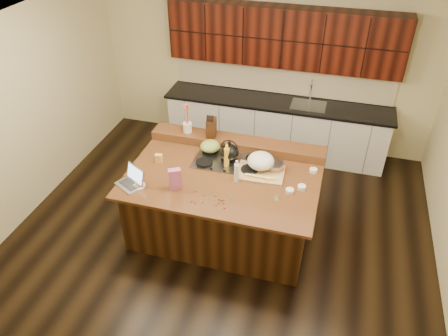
# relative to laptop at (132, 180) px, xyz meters

# --- Properties ---
(room) EXTENTS (5.52, 5.02, 2.72)m
(room) POSITION_rel_laptop_xyz_m (1.01, 0.47, 0.37)
(room) COLOR black
(room) RESTS_ON ground
(island) EXTENTS (2.40, 1.60, 0.92)m
(island) POSITION_rel_laptop_xyz_m (1.01, 0.47, -0.51)
(island) COLOR black
(island) RESTS_ON ground
(back_ledge) EXTENTS (2.40, 0.30, 0.12)m
(back_ledge) POSITION_rel_laptop_xyz_m (1.01, 1.17, 0.00)
(back_ledge) COLOR black
(back_ledge) RESTS_ON island
(cooktop) EXTENTS (0.92, 0.52, 0.05)m
(cooktop) POSITION_rel_laptop_xyz_m (1.01, 0.77, -0.04)
(cooktop) COLOR gray
(cooktop) RESTS_ON island
(back_counter) EXTENTS (3.70, 0.66, 2.40)m
(back_counter) POSITION_rel_laptop_xyz_m (1.31, 2.69, 0.00)
(back_counter) COLOR silver
(back_counter) RESTS_ON ground
(kettle) EXTENTS (0.33, 0.33, 0.22)m
(kettle) POSITION_rel_laptop_xyz_m (1.01, 0.77, 0.10)
(kettle) COLOR black
(kettle) RESTS_ON cooktop
(green_bowl) EXTENTS (0.29, 0.29, 0.15)m
(green_bowl) POSITION_rel_laptop_xyz_m (0.71, 0.90, 0.06)
(green_bowl) COLOR olive
(green_bowl) RESTS_ON cooktop
(laptop) EXTENTS (0.40, 0.37, 0.22)m
(laptop) POSITION_rel_laptop_xyz_m (0.00, 0.00, 0.00)
(laptop) COLOR #B7B7BC
(laptop) RESTS_ON island
(oil_bottle) EXTENTS (0.08, 0.08, 0.27)m
(oil_bottle) POSITION_rel_laptop_xyz_m (1.00, 0.67, 0.08)
(oil_bottle) COLOR gold
(oil_bottle) RESTS_ON island
(vinegar_bottle) EXTENTS (0.06, 0.06, 0.25)m
(vinegar_bottle) POSITION_rel_laptop_xyz_m (1.21, 0.40, 0.07)
(vinegar_bottle) COLOR silver
(vinegar_bottle) RESTS_ON island
(wooden_tray) EXTENTS (0.61, 0.48, 0.24)m
(wooden_tray) POSITION_rel_laptop_xyz_m (1.44, 0.70, 0.05)
(wooden_tray) COLOR tan
(wooden_tray) RESTS_ON island
(ramekin_a) EXTENTS (0.11, 0.11, 0.04)m
(ramekin_a) POSITION_rel_laptop_xyz_m (1.87, 0.36, -0.04)
(ramekin_a) COLOR white
(ramekin_a) RESTS_ON island
(ramekin_b) EXTENTS (0.11, 0.11, 0.04)m
(ramekin_b) POSITION_rel_laptop_xyz_m (2.00, 0.47, -0.04)
(ramekin_b) COLOR white
(ramekin_b) RESTS_ON island
(ramekin_c) EXTENTS (0.11, 0.11, 0.04)m
(ramekin_c) POSITION_rel_laptop_xyz_m (2.09, 0.85, -0.04)
(ramekin_c) COLOR white
(ramekin_c) RESTS_ON island
(strainer_bowl) EXTENTS (0.27, 0.27, 0.09)m
(strainer_bowl) POSITION_rel_laptop_xyz_m (1.61, 0.76, -0.01)
(strainer_bowl) COLOR #996B3F
(strainer_bowl) RESTS_ON island
(kitchen_timer) EXTENTS (0.08, 0.08, 0.07)m
(kitchen_timer) POSITION_rel_laptop_xyz_m (1.75, 0.21, -0.02)
(kitchen_timer) COLOR silver
(kitchen_timer) RESTS_ON island
(pink_bag) EXTENTS (0.17, 0.14, 0.27)m
(pink_bag) POSITION_rel_laptop_xyz_m (0.54, 0.06, 0.08)
(pink_bag) COLOR #B85689
(pink_bag) RESTS_ON island
(candy_plate) EXTENTS (0.23, 0.23, 0.01)m
(candy_plate) POSITION_rel_laptop_xyz_m (0.09, -0.02, -0.05)
(candy_plate) COLOR white
(candy_plate) RESTS_ON island
(package_box) EXTENTS (0.10, 0.08, 0.12)m
(package_box) POSITION_rel_laptop_xyz_m (0.13, 0.51, 0.00)
(package_box) COLOR #F0B154
(package_box) RESTS_ON island
(utensil_crock) EXTENTS (0.14, 0.14, 0.14)m
(utensil_crock) POSITION_rel_laptop_xyz_m (0.30, 1.17, 0.13)
(utensil_crock) COLOR white
(utensil_crock) RESTS_ON back_ledge
(knife_block) EXTENTS (0.15, 0.22, 0.25)m
(knife_block) POSITION_rel_laptop_xyz_m (0.65, 1.17, 0.18)
(knife_block) COLOR black
(knife_block) RESTS_ON back_ledge
(gumdrop_0) EXTENTS (0.02, 0.02, 0.02)m
(gumdrop_0) POSITION_rel_laptop_xyz_m (1.13, -0.07, -0.05)
(gumdrop_0) COLOR red
(gumdrop_0) RESTS_ON island
(gumdrop_1) EXTENTS (0.02, 0.02, 0.02)m
(gumdrop_1) POSITION_rel_laptop_xyz_m (0.80, 0.07, -0.05)
(gumdrop_1) COLOR #198C26
(gumdrop_1) RESTS_ON island
(gumdrop_2) EXTENTS (0.02, 0.02, 0.02)m
(gumdrop_2) POSITION_rel_laptop_xyz_m (1.21, -0.14, -0.05)
(gumdrop_2) COLOR red
(gumdrop_2) RESTS_ON island
(gumdrop_3) EXTENTS (0.02, 0.02, 0.02)m
(gumdrop_3) POSITION_rel_laptop_xyz_m (1.04, 0.05, -0.05)
(gumdrop_3) COLOR #198C26
(gumdrop_3) RESTS_ON island
(gumdrop_4) EXTENTS (0.02, 0.02, 0.02)m
(gumdrop_4) POSITION_rel_laptop_xyz_m (1.15, -0.01, -0.05)
(gumdrop_4) COLOR red
(gumdrop_4) RESTS_ON island
(gumdrop_5) EXTENTS (0.02, 0.02, 0.02)m
(gumdrop_5) POSITION_rel_laptop_xyz_m (1.14, -0.01, -0.05)
(gumdrop_5) COLOR #198C26
(gumdrop_5) RESTS_ON island
(gumdrop_6) EXTENTS (0.02, 0.02, 0.02)m
(gumdrop_6) POSITION_rel_laptop_xyz_m (1.10, -0.12, -0.05)
(gumdrop_6) COLOR red
(gumdrop_6) RESTS_ON island
(gumdrop_7) EXTENTS (0.02, 0.02, 0.02)m
(gumdrop_7) POSITION_rel_laptop_xyz_m (1.24, 0.05, -0.05)
(gumdrop_7) COLOR #198C26
(gumdrop_7) RESTS_ON island
(gumdrop_8) EXTENTS (0.02, 0.02, 0.02)m
(gumdrop_8) POSITION_rel_laptop_xyz_m (1.18, -0.06, -0.05)
(gumdrop_8) COLOR red
(gumdrop_8) RESTS_ON island
(gumdrop_9) EXTENTS (0.02, 0.02, 0.02)m
(gumdrop_9) POSITION_rel_laptop_xyz_m (0.90, 0.02, -0.05)
(gumdrop_9) COLOR #198C26
(gumdrop_9) RESTS_ON island
(gumdrop_10) EXTENTS (0.02, 0.02, 0.02)m
(gumdrop_10) POSITION_rel_laptop_xyz_m (0.86, -0.14, -0.05)
(gumdrop_10) COLOR red
(gumdrop_10) RESTS_ON island
(gumdrop_11) EXTENTS (0.02, 0.02, 0.02)m
(gumdrop_11) POSITION_rel_laptop_xyz_m (0.93, -0.11, -0.05)
(gumdrop_11) COLOR #198C26
(gumdrop_11) RESTS_ON island
(gumdrop_12) EXTENTS (0.02, 0.02, 0.02)m
(gumdrop_12) POSITION_rel_laptop_xyz_m (0.81, -0.13, -0.05)
(gumdrop_12) COLOR red
(gumdrop_12) RESTS_ON island
(gumdrop_13) EXTENTS (0.02, 0.02, 0.02)m
(gumdrop_13) POSITION_rel_laptop_xyz_m (1.10, -0.00, -0.05)
(gumdrop_13) COLOR #198C26
(gumdrop_13) RESTS_ON island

